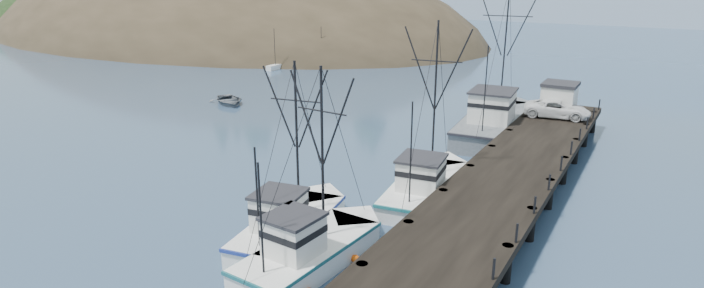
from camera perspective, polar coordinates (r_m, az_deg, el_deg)
name	(u,v)px	position (r m, az deg, el deg)	size (l,w,h in m)	color
ground	(169,250)	(31.89, -18.44, -10.45)	(400.00, 400.00, 0.00)	navy
pier	(509,176)	(37.23, 15.96, -3.26)	(6.00, 44.00, 2.00)	black
headland	(205,54)	(138.18, -14.98, 9.06)	(134.80, 78.00, 51.00)	#382D1E
distant_ridge	(631,21)	(188.98, 26.98, 11.32)	(360.00, 40.00, 26.00)	#9EB2C6
distant_ridge_far	(483,12)	(212.78, 13.50, 13.20)	(180.00, 25.00, 18.00)	silver
moored_sailboats	(314,60)	(92.13, -3.95, 8.68)	(13.84, 18.23, 6.35)	white
trawler_near	(313,249)	(28.78, -4.11, -10.86)	(4.02, 10.28, 10.53)	white
trawler_mid	(292,224)	(31.55, -6.24, -8.24)	(4.80, 10.31, 10.29)	white
trawler_far	(427,185)	(37.09, 7.79, -4.24)	(5.03, 11.75, 11.89)	white
work_vessel	(496,121)	(52.41, 14.69, 2.32)	(6.25, 16.86, 13.88)	slate
pier_shed	(559,97)	(53.84, 20.72, 4.55)	(3.00, 3.20, 2.80)	silver
pickup_truck	(557,109)	(52.08, 20.55, 3.44)	(2.59, 5.62, 1.56)	white
motorboat	(229,104)	(64.28, -12.66, 4.10)	(3.86, 5.41, 1.12)	slate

